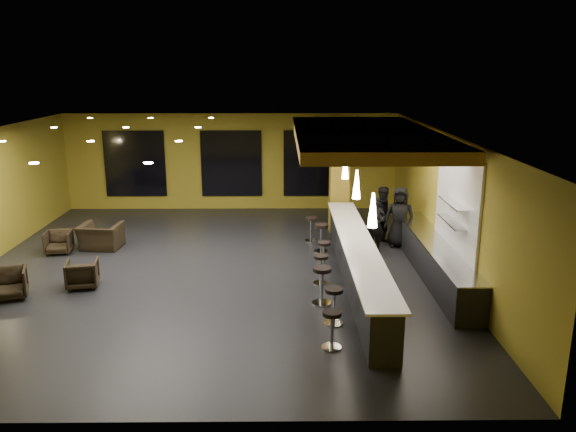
{
  "coord_description": "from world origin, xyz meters",
  "views": [
    {
      "loc": [
        1.85,
        -13.77,
        5.1
      ],
      "look_at": [
        2.0,
        0.5,
        1.3
      ],
      "focal_mm": 35.0,
      "sensor_mm": 36.0,
      "label": 1
    }
  ],
  "objects_px": {
    "column": "(339,177)",
    "armchair_d": "(101,236)",
    "armchair_a": "(9,284)",
    "armchair_b": "(82,274)",
    "bar_stool_6": "(311,226)",
    "armchair_c": "(59,242)",
    "pendant_0": "(373,210)",
    "staff_b": "(384,215)",
    "pendant_1": "(357,185)",
    "bar_stool_3": "(321,266)",
    "prep_counter": "(434,259)",
    "bar_stool_4": "(324,252)",
    "staff_a": "(375,225)",
    "bar_stool_1": "(334,301)",
    "bar_stool_2": "(322,281)",
    "staff_c": "(400,217)",
    "bar_stool_5": "(321,234)",
    "pendant_2": "(345,167)",
    "bar_counter": "(357,264)",
    "bar_stool_0": "(332,325)"
  },
  "relations": [
    {
      "from": "pendant_0",
      "to": "armchair_c",
      "type": "xyz_separation_m",
      "value": [
        -8.11,
        4.37,
        -2.03
      ]
    },
    {
      "from": "bar_stool_6",
      "to": "armchair_c",
      "type": "bearing_deg",
      "value": -171.59
    },
    {
      "from": "staff_c",
      "to": "armchair_d",
      "type": "distance_m",
      "value": 8.66
    },
    {
      "from": "pendant_0",
      "to": "armchair_c",
      "type": "distance_m",
      "value": 9.44
    },
    {
      "from": "bar_stool_1",
      "to": "prep_counter",
      "type": "bearing_deg",
      "value": 44.67
    },
    {
      "from": "pendant_0",
      "to": "armchair_a",
      "type": "relative_size",
      "value": 0.92
    },
    {
      "from": "bar_stool_5",
      "to": "bar_stool_6",
      "type": "height_order",
      "value": "bar_stool_5"
    },
    {
      "from": "armchair_a",
      "to": "bar_stool_3",
      "type": "bearing_deg",
      "value": -14.19
    },
    {
      "from": "bar_stool_5",
      "to": "staff_a",
      "type": "bearing_deg",
      "value": -1.66
    },
    {
      "from": "column",
      "to": "armchair_d",
      "type": "height_order",
      "value": "column"
    },
    {
      "from": "pendant_2",
      "to": "bar_stool_5",
      "type": "distance_m",
      "value": 2.04
    },
    {
      "from": "staff_b",
      "to": "pendant_0",
      "type": "bearing_deg",
      "value": -111.86
    },
    {
      "from": "bar_stool_6",
      "to": "bar_stool_0",
      "type": "bearing_deg",
      "value": -89.58
    },
    {
      "from": "pendant_0",
      "to": "bar_stool_0",
      "type": "relative_size",
      "value": 0.94
    },
    {
      "from": "pendant_2",
      "to": "armchair_d",
      "type": "distance_m",
      "value": 7.32
    },
    {
      "from": "pendant_0",
      "to": "pendant_1",
      "type": "relative_size",
      "value": 1.0
    },
    {
      "from": "prep_counter",
      "to": "bar_stool_3",
      "type": "relative_size",
      "value": 8.25
    },
    {
      "from": "pendant_1",
      "to": "bar_stool_1",
      "type": "relative_size",
      "value": 0.9
    },
    {
      "from": "armchair_c",
      "to": "prep_counter",
      "type": "bearing_deg",
      "value": -18.91
    },
    {
      "from": "column",
      "to": "staff_a",
      "type": "xyz_separation_m",
      "value": [
        0.81,
        -2.23,
        -0.94
      ]
    },
    {
      "from": "staff_b",
      "to": "bar_stool_2",
      "type": "bearing_deg",
      "value": -124.6
    },
    {
      "from": "armchair_c",
      "to": "bar_stool_3",
      "type": "height_order",
      "value": "bar_stool_3"
    },
    {
      "from": "bar_stool_1",
      "to": "bar_stool_6",
      "type": "bearing_deg",
      "value": 91.78
    },
    {
      "from": "armchair_a",
      "to": "armchair_b",
      "type": "bearing_deg",
      "value": 3.83
    },
    {
      "from": "column",
      "to": "pendant_2",
      "type": "height_order",
      "value": "column"
    },
    {
      "from": "pendant_2",
      "to": "bar_stool_4",
      "type": "bearing_deg",
      "value": -110.36
    },
    {
      "from": "bar_counter",
      "to": "prep_counter",
      "type": "xyz_separation_m",
      "value": [
        2.0,
        0.5,
        -0.07
      ]
    },
    {
      "from": "staff_a",
      "to": "armchair_b",
      "type": "distance_m",
      "value": 7.82
    },
    {
      "from": "armchair_a",
      "to": "bar_stool_6",
      "type": "relative_size",
      "value": 1.02
    },
    {
      "from": "bar_counter",
      "to": "staff_b",
      "type": "height_order",
      "value": "staff_b"
    },
    {
      "from": "staff_a",
      "to": "staff_c",
      "type": "distance_m",
      "value": 0.95
    },
    {
      "from": "bar_stool_4",
      "to": "bar_stool_6",
      "type": "height_order",
      "value": "bar_stool_6"
    },
    {
      "from": "staff_c",
      "to": "pendant_2",
      "type": "bearing_deg",
      "value": -171.01
    },
    {
      "from": "armchair_d",
      "to": "pendant_2",
      "type": "bearing_deg",
      "value": -172.5
    },
    {
      "from": "prep_counter",
      "to": "staff_b",
      "type": "relative_size",
      "value": 3.5
    },
    {
      "from": "armchair_c",
      "to": "bar_stool_4",
      "type": "height_order",
      "value": "bar_stool_4"
    },
    {
      "from": "pendant_0",
      "to": "bar_stool_2",
      "type": "relative_size",
      "value": 0.82
    },
    {
      "from": "armchair_b",
      "to": "armchair_a",
      "type": "bearing_deg",
      "value": 12.76
    },
    {
      "from": "bar_counter",
      "to": "bar_stool_5",
      "type": "bearing_deg",
      "value": 106.13
    },
    {
      "from": "bar_stool_1",
      "to": "bar_stool_4",
      "type": "xyz_separation_m",
      "value": [
        0.03,
        3.27,
        -0.03
      ]
    },
    {
      "from": "staff_b",
      "to": "bar_stool_1",
      "type": "distance_m",
      "value": 5.78
    },
    {
      "from": "prep_counter",
      "to": "bar_stool_4",
      "type": "bearing_deg",
      "value": 168.75
    },
    {
      "from": "pendant_1",
      "to": "bar_stool_3",
      "type": "bearing_deg",
      "value": -148.94
    },
    {
      "from": "staff_a",
      "to": "staff_c",
      "type": "xyz_separation_m",
      "value": [
        0.79,
        0.52,
        0.08
      ]
    },
    {
      "from": "prep_counter",
      "to": "pendant_0",
      "type": "bearing_deg",
      "value": -128.66
    },
    {
      "from": "staff_b",
      "to": "staff_c",
      "type": "height_order",
      "value": "staff_c"
    },
    {
      "from": "pendant_0",
      "to": "staff_b",
      "type": "distance_m",
      "value": 5.54
    },
    {
      "from": "pendant_0",
      "to": "armchair_d",
      "type": "xyz_separation_m",
      "value": [
        -7.04,
        4.78,
        -1.98
      ]
    },
    {
      "from": "pendant_2",
      "to": "armchair_c",
      "type": "distance_m",
      "value": 8.39
    },
    {
      "from": "armchair_b",
      "to": "bar_stool_5",
      "type": "bearing_deg",
      "value": -167.91
    }
  ]
}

